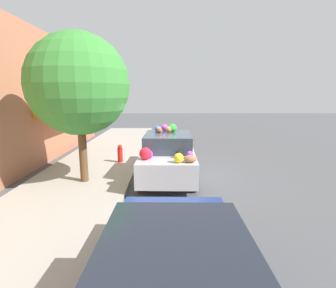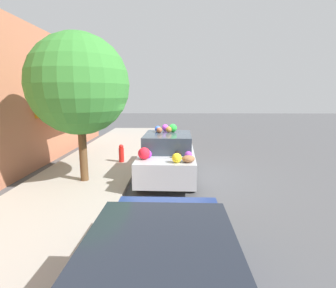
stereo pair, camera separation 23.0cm
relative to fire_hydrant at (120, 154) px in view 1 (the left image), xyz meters
name	(u,v)px [view 1 (the left image)]	position (x,y,z in m)	size (l,w,h in m)	color
ground_plane	(165,177)	(-1.50, -1.78, -0.48)	(60.00, 60.00, 0.00)	#4C4C4F
sidewalk_curb	(86,175)	(-1.50, 0.92, -0.41)	(24.00, 3.20, 0.13)	#9E998E
building_facade	(15,100)	(-1.35, 3.13, 2.11)	(18.00, 1.20, 5.23)	#B26B4C
street_tree	(79,85)	(-2.28, 0.71, 2.56)	(2.94, 2.94, 4.39)	brown
fire_hydrant	(120,154)	(0.00, 0.00, 0.00)	(0.20, 0.20, 0.70)	red
art_car	(168,155)	(-1.54, -1.87, 0.30)	(4.20, 1.81, 1.79)	#B7BABF
parked_car_plain	(176,286)	(-7.49, -1.91, 0.21)	(4.22, 1.89, 1.32)	navy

